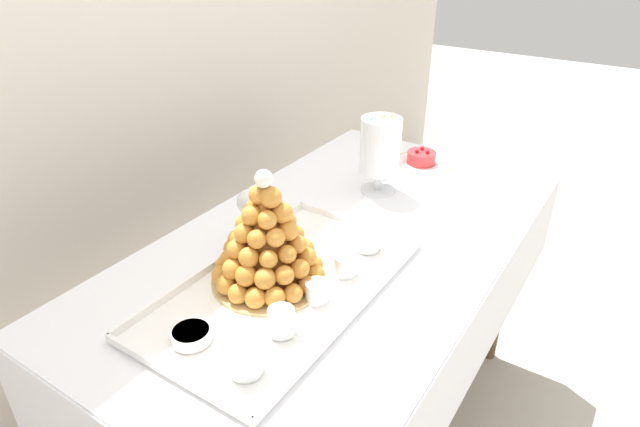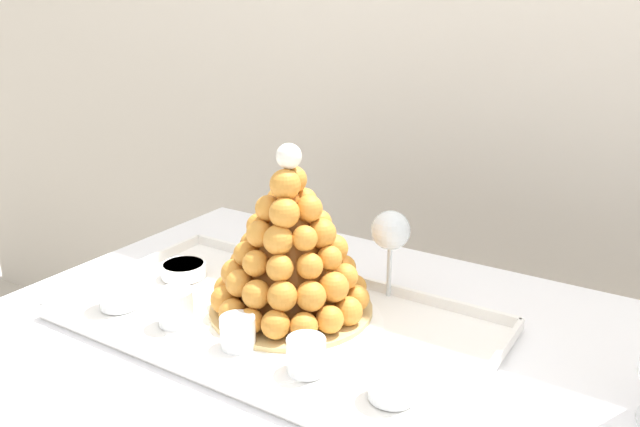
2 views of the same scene
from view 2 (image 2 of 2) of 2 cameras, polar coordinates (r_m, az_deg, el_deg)
serving_tray at (r=1.01m, az=-3.99°, el=-9.70°), size 0.67×0.37×0.02m
croquembouche at (r=0.99m, az=-2.71°, el=-3.37°), size 0.26×0.26×0.27m
dessert_cup_left at (r=1.09m, az=-17.62°, el=-6.63°), size 0.06×0.06×0.06m
dessert_cup_mid_left at (r=1.01m, az=-12.80°, el=-8.30°), size 0.05×0.05×0.06m
dessert_cup_centre at (r=0.93m, az=-7.38°, el=-10.60°), size 0.05×0.05×0.05m
dessert_cup_mid_right at (r=0.87m, az=-1.25°, el=-12.68°), size 0.05×0.05×0.05m
dessert_cup_right at (r=0.83m, az=6.48°, el=-14.84°), size 0.06×0.06×0.05m
creme_brulee_ramekin at (r=1.17m, az=-12.12°, el=-4.90°), size 0.08×0.08×0.02m
wine_glass at (r=1.05m, az=6.34°, el=-1.88°), size 0.06×0.06×0.16m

